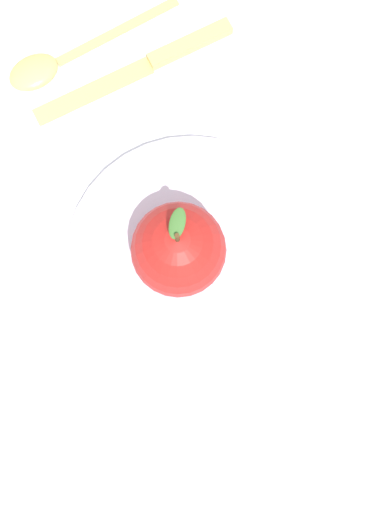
# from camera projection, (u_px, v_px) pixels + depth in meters

# --- Properties ---
(ground_plane) EXTENTS (2.40, 2.40, 0.00)m
(ground_plane) POSITION_uv_depth(u_px,v_px,m) (180.00, 217.00, 0.59)
(ground_plane) COLOR silver
(dinner_plate) EXTENTS (0.22, 0.22, 0.02)m
(dinner_plate) POSITION_uv_depth(u_px,v_px,m) (192.00, 258.00, 0.57)
(dinner_plate) COLOR silver
(dinner_plate) RESTS_ON ground_plane
(apple) EXTENTS (0.08, 0.08, 0.09)m
(apple) POSITION_uv_depth(u_px,v_px,m) (174.00, 250.00, 0.52)
(apple) COLOR #B21E19
(apple) RESTS_ON dinner_plate
(knife) EXTENTS (0.11, 0.19, 0.01)m
(knife) POSITION_uv_depth(u_px,v_px,m) (152.00, 62.00, 0.61)
(knife) COLOR #D8B766
(knife) RESTS_ON ground_plane
(spoon) EXTENTS (0.11, 0.16, 0.01)m
(spoon) POSITION_uv_depth(u_px,v_px,m) (53.00, 63.00, 0.61)
(spoon) COLOR #D8B766
(spoon) RESTS_ON ground_plane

